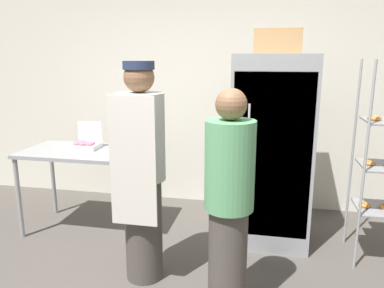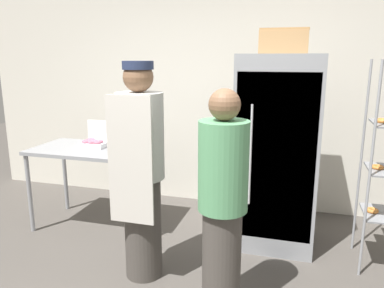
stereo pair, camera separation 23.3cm
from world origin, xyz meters
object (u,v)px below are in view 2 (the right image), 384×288
object	(u,v)px
refrigerator	(277,152)
person_baker	(141,170)
donut_box	(94,142)
blender_pitcher	(137,136)
cardboard_storage_box	(284,42)
person_customer	(223,204)

from	to	relation	value
refrigerator	person_baker	xyz separation A→B (m)	(-0.99, -0.90, 0.01)
refrigerator	person_baker	size ratio (longest dim) A/B	1.03
donut_box	person_baker	distance (m)	1.18
blender_pitcher	refrigerator	bearing A→B (deg)	0.22
refrigerator	cardboard_storage_box	size ratio (longest dim) A/B	4.22
cardboard_storage_box	person_customer	world-z (taller)	cardboard_storage_box
refrigerator	person_customer	bearing A→B (deg)	-103.63
donut_box	person_customer	world-z (taller)	person_customer
person_baker	person_customer	size ratio (longest dim) A/B	1.10
donut_box	person_baker	world-z (taller)	person_baker
refrigerator	person_baker	distance (m)	1.34
person_baker	refrigerator	bearing A→B (deg)	42.31
person_customer	blender_pitcher	bearing A→B (deg)	134.79
refrigerator	person_baker	bearing A→B (deg)	-137.69
blender_pitcher	cardboard_storage_box	world-z (taller)	cardboard_storage_box
person_customer	donut_box	bearing A→B (deg)	146.38
donut_box	cardboard_storage_box	bearing A→B (deg)	4.29
donut_box	cardboard_storage_box	distance (m)	2.13
refrigerator	cardboard_storage_box	xyz separation A→B (m)	(0.01, 0.03, 1.01)
person_baker	person_customer	xyz separation A→B (m)	(0.71, -0.26, -0.10)
person_customer	person_baker	bearing A→B (deg)	159.87
cardboard_storage_box	person_customer	xyz separation A→B (m)	(-0.29, -1.19, -1.10)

